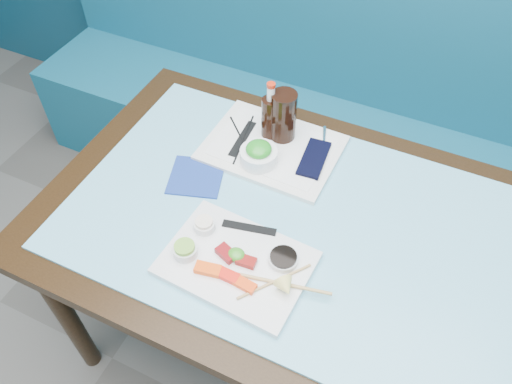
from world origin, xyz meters
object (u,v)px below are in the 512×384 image
at_px(cola_bottle_body, 270,120).
at_px(blue_napkin, 196,177).
at_px(sashimi_plate, 237,263).
at_px(cola_glass, 283,116).
at_px(dining_table, 293,240).
at_px(seaweed_bowl, 259,156).
at_px(booth_bench, 364,134).
at_px(serving_tray, 272,148).

xyz_separation_m(cola_bottle_body, blue_napkin, (-0.13, -0.24, -0.07)).
bearing_deg(sashimi_plate, cola_glass, 102.80).
distance_m(dining_table, blue_napkin, 0.34).
height_order(cola_bottle_body, blue_napkin, cola_bottle_body).
distance_m(seaweed_bowl, blue_napkin, 0.19).
distance_m(booth_bench, cola_bottle_body, 0.76).
xyz_separation_m(serving_tray, cola_bottle_body, (-0.03, 0.04, 0.07)).
bearing_deg(sashimi_plate, blue_napkin, 141.35).
height_order(dining_table, serving_tray, serving_tray).
bearing_deg(serving_tray, sashimi_plate, -76.78).
relative_size(serving_tray, seaweed_bowl, 3.58).
bearing_deg(cola_bottle_body, dining_table, -53.76).
relative_size(dining_table, sashimi_plate, 3.91).
bearing_deg(sashimi_plate, cola_bottle_body, 107.52).
height_order(cola_glass, cola_bottle_body, cola_glass).
bearing_deg(dining_table, booth_bench, 90.00).
relative_size(sashimi_plate, cola_bottle_body, 2.36).
height_order(booth_bench, sashimi_plate, booth_bench).
bearing_deg(serving_tray, cola_glass, 81.11).
distance_m(dining_table, seaweed_bowl, 0.26).
relative_size(booth_bench, sashimi_plate, 8.38).
bearing_deg(dining_table, serving_tray, 127.07).
xyz_separation_m(serving_tray, cola_glass, (0.01, 0.05, 0.09)).
bearing_deg(dining_table, blue_napkin, 175.69).
distance_m(sashimi_plate, blue_napkin, 0.32).
relative_size(seaweed_bowl, blue_napkin, 0.74).
xyz_separation_m(dining_table, blue_napkin, (-0.32, 0.02, 0.09)).
xyz_separation_m(cola_glass, cola_bottle_body, (-0.04, -0.01, -0.02)).
bearing_deg(seaweed_bowl, dining_table, -39.55).
bearing_deg(cola_glass, booth_bench, 74.39).
distance_m(serving_tray, seaweed_bowl, 0.08).
relative_size(dining_table, cola_bottle_body, 9.21).
bearing_deg(blue_napkin, cola_bottle_body, 62.58).
distance_m(sashimi_plate, cola_bottle_body, 0.48).
bearing_deg(seaweed_bowl, cola_bottle_body, 98.46).
relative_size(booth_bench, blue_napkin, 19.94).
distance_m(booth_bench, seaweed_bowl, 0.83).
relative_size(sashimi_plate, seaweed_bowl, 3.24).
bearing_deg(blue_napkin, sashimi_plate, -42.18).
bearing_deg(seaweed_bowl, blue_napkin, -139.53).
xyz_separation_m(sashimi_plate, cola_glass, (-0.08, 0.47, 0.09)).
distance_m(booth_bench, sashimi_plate, 1.11).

